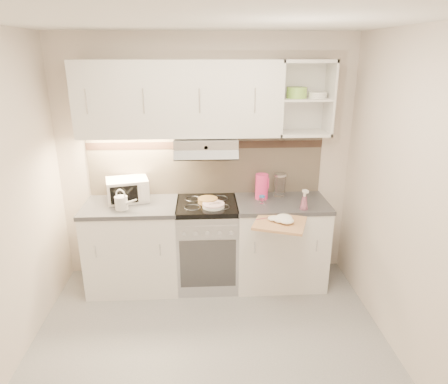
# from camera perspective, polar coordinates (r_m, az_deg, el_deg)

# --- Properties ---
(ground) EXTENTS (3.00, 3.00, 0.00)m
(ground) POSITION_cam_1_polar(r_m,az_deg,el_deg) (3.48, -1.95, -22.30)
(ground) COLOR #9A9A9D
(ground) RESTS_ON ground
(room_shell) EXTENTS (3.04, 2.84, 2.52)m
(room_shell) POSITION_cam_1_polar(r_m,az_deg,el_deg) (3.04, -2.42, 6.35)
(room_shell) COLOR beige
(room_shell) RESTS_ON ground
(base_cabinet_left) EXTENTS (0.90, 0.60, 0.86)m
(base_cabinet_left) POSITION_cam_1_polar(r_m,az_deg,el_deg) (4.21, -12.74, -7.71)
(base_cabinet_left) COLOR white
(base_cabinet_left) RESTS_ON ground
(worktop_left) EXTENTS (0.92, 0.62, 0.04)m
(worktop_left) POSITION_cam_1_polar(r_m,az_deg,el_deg) (4.03, -13.21, -1.99)
(worktop_left) COLOR #47474C
(worktop_left) RESTS_ON base_cabinet_left
(base_cabinet_right) EXTENTS (0.90, 0.60, 0.86)m
(base_cabinet_right) POSITION_cam_1_polar(r_m,az_deg,el_deg) (4.22, 7.92, -7.30)
(base_cabinet_right) COLOR white
(base_cabinet_right) RESTS_ON ground
(worktop_right) EXTENTS (0.92, 0.62, 0.04)m
(worktop_right) POSITION_cam_1_polar(r_m,az_deg,el_deg) (4.04, 8.22, -1.59)
(worktop_right) COLOR #47474C
(worktop_right) RESTS_ON base_cabinet_right
(electric_range) EXTENTS (0.60, 0.60, 0.90)m
(electric_range) POSITION_cam_1_polar(r_m,az_deg,el_deg) (4.14, -2.39, -7.37)
(electric_range) COLOR #B7B7BC
(electric_range) RESTS_ON ground
(microwave) EXTENTS (0.46, 0.38, 0.23)m
(microwave) POSITION_cam_1_polar(r_m,az_deg,el_deg) (4.10, -13.61, 0.32)
(microwave) COLOR white
(microwave) RESTS_ON worktop_left
(watering_can) EXTENTS (0.23, 0.14, 0.20)m
(watering_can) POSITION_cam_1_polar(r_m,az_deg,el_deg) (3.89, -14.38, -1.43)
(watering_can) COLOR silver
(watering_can) RESTS_ON worktop_left
(plate_stack) EXTENTS (0.21, 0.21, 0.05)m
(plate_stack) POSITION_cam_1_polar(r_m,az_deg,el_deg) (3.84, -1.52, -1.90)
(plate_stack) COLOR white
(plate_stack) RESTS_ON electric_range
(bread_loaf) EXTENTS (0.19, 0.19, 0.05)m
(bread_loaf) POSITION_cam_1_polar(r_m,az_deg,el_deg) (3.95, -2.33, -1.21)
(bread_loaf) COLOR olive
(bread_loaf) RESTS_ON electric_range
(pink_pitcher) EXTENTS (0.14, 0.13, 0.26)m
(pink_pitcher) POSITION_cam_1_polar(r_m,az_deg,el_deg) (4.05, 5.42, 0.79)
(pink_pitcher) COLOR #FE337D
(pink_pitcher) RESTS_ON worktop_right
(glass_jar) EXTENTS (0.13, 0.13, 0.24)m
(glass_jar) POSITION_cam_1_polar(r_m,az_deg,el_deg) (4.15, 7.97, 1.03)
(glass_jar) COLOR white
(glass_jar) RESTS_ON worktop_right
(spice_jar) EXTENTS (0.05, 0.05, 0.08)m
(spice_jar) POSITION_cam_1_polar(r_m,az_deg,el_deg) (3.95, 5.44, -1.04)
(spice_jar) COLOR silver
(spice_jar) RESTS_ON worktop_right
(spray_bottle) EXTENTS (0.08, 0.08, 0.21)m
(spray_bottle) POSITION_cam_1_polar(r_m,az_deg,el_deg) (3.84, 11.39, -1.27)
(spray_bottle) COLOR pink
(spray_bottle) RESTS_ON worktop_right
(cutting_board) EXTENTS (0.55, 0.52, 0.02)m
(cutting_board) POSITION_cam_1_polar(r_m,az_deg,el_deg) (3.60, 7.98, -4.44)
(cutting_board) COLOR #B46E4E
(cutting_board) RESTS_ON base_cabinet_right
(dish_towel) EXTENTS (0.27, 0.23, 0.07)m
(dish_towel) POSITION_cam_1_polar(r_m,az_deg,el_deg) (3.59, 7.68, -3.66)
(dish_towel) COLOR beige
(dish_towel) RESTS_ON cutting_board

